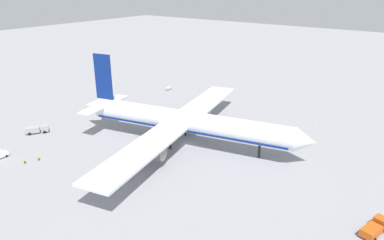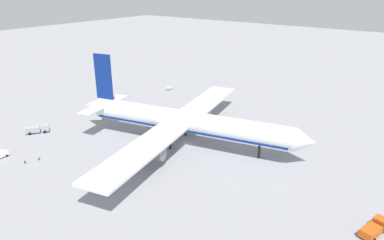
{
  "view_description": "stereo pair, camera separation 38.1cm",
  "coord_description": "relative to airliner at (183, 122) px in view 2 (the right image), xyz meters",
  "views": [
    {
      "loc": [
        58.88,
        -77.21,
        45.31
      ],
      "look_at": [
        0.22,
        1.93,
        7.0
      ],
      "focal_mm": 33.77,
      "sensor_mm": 36.0,
      "label": 1
    },
    {
      "loc": [
        59.18,
        -76.98,
        45.31
      ],
      "look_at": [
        0.22,
        1.93,
        7.0
      ],
      "focal_mm": 33.77,
      "sensor_mm": 36.0,
      "label": 2
    }
  ],
  "objects": [
    {
      "name": "ground_plane",
      "position": [
        1.32,
        0.31,
        -6.85
      ],
      "size": [
        600.0,
        600.0,
        0.0
      ],
      "primitive_type": "plane",
      "color": "gray"
    },
    {
      "name": "airliner",
      "position": [
        0.0,
        0.0,
        0.0
      ],
      "size": [
        72.36,
        79.64,
        24.4
      ],
      "color": "silver",
      "rests_on": "ground"
    },
    {
      "name": "service_truck_0",
      "position": [
        -41.91,
        -21.63,
        -5.57
      ],
      "size": [
        5.77,
        7.05,
        2.25
      ],
      "color": "#999EA5",
      "rests_on": "ground"
    },
    {
      "name": "service_truck_2",
      "position": [
        54.56,
        -10.63,
        -5.56
      ],
      "size": [
        4.26,
        7.33,
        2.5
      ],
      "color": "#BF4C14",
      "rests_on": "ground"
    },
    {
      "name": "baggage_cart_0",
      "position": [
        -39.65,
        40.3,
        -6.17
      ],
      "size": [
        1.58,
        3.41,
        1.22
      ],
      "color": "gray",
      "rests_on": "ground"
    },
    {
      "name": "ground_worker_1",
      "position": [
        -24.4,
        -31.97,
        -5.98
      ],
      "size": [
        0.53,
        0.53,
        1.7
      ],
      "color": "#3F3F47",
      "rests_on": "ground"
    },
    {
      "name": "ground_worker_2",
      "position": [
        -25.77,
        -35.19,
        -6.01
      ],
      "size": [
        0.55,
        0.55,
        1.65
      ],
      "color": "navy",
      "rests_on": "ground"
    },
    {
      "name": "traffic_cone_0",
      "position": [
        25.25,
        39.04,
        -6.57
      ],
      "size": [
        0.36,
        0.36,
        0.55
      ],
      "primitive_type": "cone",
      "color": "orange",
      "rests_on": "ground"
    },
    {
      "name": "traffic_cone_1",
      "position": [
        -39.8,
        -10.77,
        -6.57
      ],
      "size": [
        0.36,
        0.36,
        0.55
      ],
      "primitive_type": "cone",
      "color": "orange",
      "rests_on": "ground"
    }
  ]
}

